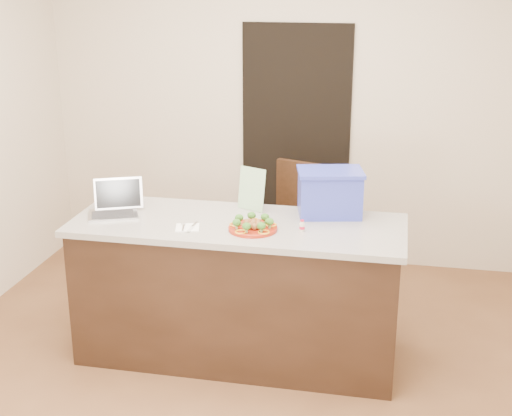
% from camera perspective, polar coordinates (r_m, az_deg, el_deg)
% --- Properties ---
extents(ground, '(4.00, 4.00, 0.00)m').
position_cam_1_polar(ground, '(4.58, -2.12, -13.11)').
color(ground, brown).
rests_on(ground, ground).
extents(room_shell, '(4.00, 4.00, 4.00)m').
position_cam_1_polar(room_shell, '(3.97, -2.39, 7.19)').
color(room_shell, white).
rests_on(room_shell, ground).
extents(doorway, '(0.90, 0.02, 2.00)m').
position_cam_1_polar(doorway, '(5.99, 3.19, 5.01)').
color(doorway, black).
rests_on(doorway, ground).
extents(island, '(2.06, 0.76, 0.92)m').
position_cam_1_polar(island, '(4.57, -1.44, -6.55)').
color(island, black).
rests_on(island, ground).
extents(plate, '(0.29, 0.29, 0.02)m').
position_cam_1_polar(plate, '(4.26, -0.25, -1.63)').
color(plate, maroon).
rests_on(plate, island).
extents(meatballs, '(0.12, 0.12, 0.04)m').
position_cam_1_polar(meatballs, '(4.25, -0.20, -1.27)').
color(meatballs, brown).
rests_on(meatballs, plate).
extents(broccoli, '(0.25, 0.25, 0.04)m').
position_cam_1_polar(broccoli, '(4.24, -0.25, -1.04)').
color(broccoli, '#245516').
rests_on(broccoli, plate).
extents(pepper_rings, '(0.29, 0.29, 0.01)m').
position_cam_1_polar(pepper_rings, '(4.26, -0.25, -1.50)').
color(pepper_rings, orange).
rests_on(pepper_rings, plate).
extents(napkin, '(0.17, 0.17, 0.01)m').
position_cam_1_polar(napkin, '(4.32, -5.51, -1.57)').
color(napkin, white).
rests_on(napkin, island).
extents(fork, '(0.04, 0.14, 0.00)m').
position_cam_1_polar(fork, '(4.32, -5.74, -1.45)').
color(fork, '#B2B3B7').
rests_on(fork, napkin).
extents(knife, '(0.02, 0.18, 0.01)m').
position_cam_1_polar(knife, '(4.29, -5.19, -1.58)').
color(knife, silver).
rests_on(knife, napkin).
extents(yogurt_bottle, '(0.03, 0.03, 0.07)m').
position_cam_1_polar(yogurt_bottle, '(4.25, 3.71, -1.48)').
color(yogurt_bottle, beige).
rests_on(yogurt_bottle, island).
extents(laptop, '(0.36, 0.35, 0.22)m').
position_cam_1_polar(laptop, '(4.62, -11.16, 0.28)').
color(laptop, '#A9A8AD').
rests_on(laptop, island).
extents(leaflet, '(0.20, 0.12, 0.28)m').
position_cam_1_polar(leaflet, '(4.58, -0.35, 1.53)').
color(leaflet, white).
rests_on(leaflet, island).
extents(blue_box, '(0.46, 0.37, 0.29)m').
position_cam_1_polar(blue_box, '(4.51, 5.92, 1.25)').
color(blue_box, '#313CB1').
rests_on(blue_box, island).
extents(chair, '(0.60, 0.61, 1.07)m').
position_cam_1_polar(chair, '(5.21, 3.79, -1.59)').
color(chair, black).
rests_on(chair, ground).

